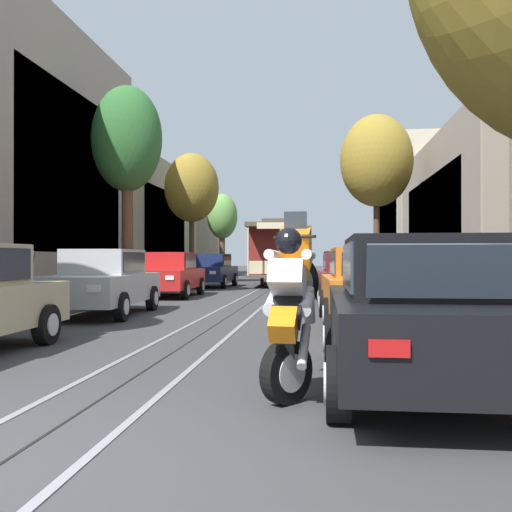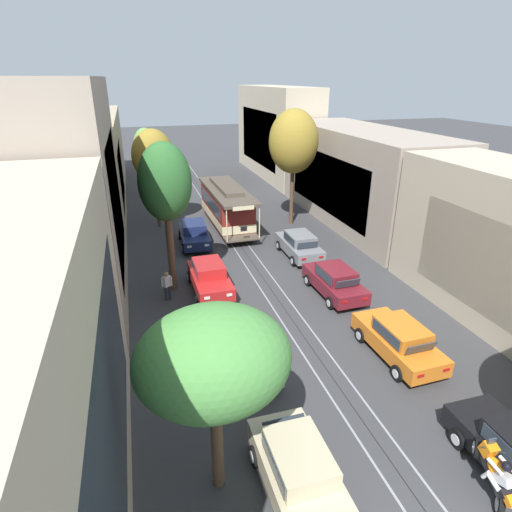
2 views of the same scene
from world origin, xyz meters
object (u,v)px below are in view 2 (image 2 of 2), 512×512
Objects in this scene: parked_car_silver_second_left at (243,347)px; fire_hydrant at (208,374)px; cable_car_trolley at (226,205)px; street_tree_kerb_left_near at (213,361)px; street_tree_kerb_right_second at (294,142)px; motorcycle_with_rider at (495,474)px; parked_car_beige_near_left at (300,474)px; street_tree_kerb_left_mid at (153,156)px; parked_car_red_mid_left at (209,277)px; parked_car_maroon_mid_right at (335,281)px; parked_car_grey_fourth_right at (299,245)px; street_tree_kerb_left_fourth at (146,147)px; parked_car_navy_fourth_left at (194,234)px; pedestrian_on_left_pavement at (167,284)px; parked_car_orange_second_right at (399,340)px; street_tree_kerb_left_second at (165,184)px.

fire_hydrant is at bearing -153.85° from parked_car_silver_second_left.
parked_car_silver_second_left is 17.04m from cable_car_trolley.
street_tree_kerb_left_near is 0.65× the size of street_tree_kerb_right_second.
street_tree_kerb_right_second is 24.40m from motorcycle_with_rider.
street_tree_kerb_left_mid is (-1.95, 24.31, 4.52)m from parked_car_beige_near_left.
parked_car_maroon_mid_right is at bearing -20.40° from parked_car_red_mid_left.
parked_car_grey_fourth_right is 0.70× the size of street_tree_kerb_left_fourth.
motorcycle_with_rider reaches higher than parked_car_navy_fourth_left.
street_tree_kerb_right_second reaches higher than street_tree_kerb_left_mid.
fire_hydrant is at bearing 133.47° from motorcycle_with_rider.
parked_car_red_mid_left is (-0.12, 6.65, 0.00)m from parked_car_silver_second_left.
street_tree_kerb_left_near is at bearing -99.25° from parked_car_red_mid_left.
street_tree_kerb_left_near is at bearing -111.98° from parked_car_silver_second_left.
fire_hydrant is (-9.64, -16.79, -5.84)m from street_tree_kerb_right_second.
cable_car_trolley is 5.72× the size of pedestrian_on_left_pavement.
street_tree_kerb_left_mid is (0.09, 23.32, 1.12)m from street_tree_kerb_left_near.
cable_car_trolley is at bearing 62.67° from pedestrian_on_left_pavement.
parked_car_beige_near_left is 0.99× the size of parked_car_maroon_mid_right.
street_tree_kerb_left_second is at bearing 133.09° from parked_car_orange_second_right.
motorcycle_with_rider is at bearing -70.57° from parked_car_red_mid_left.
cable_car_trolley is (3.07, 16.73, 0.86)m from parked_car_silver_second_left.
parked_car_red_mid_left is 0.99× the size of parked_car_navy_fourth_left.
parked_car_grey_fourth_right is 0.60× the size of street_tree_kerb_left_mid.
motorcycle_with_rider reaches higher than parked_car_silver_second_left.
motorcycle_with_rider is at bearing -46.53° from fire_hydrant.
motorcycle_with_rider is 15.55m from pedestrian_on_left_pavement.
parked_car_navy_fourth_left is 1.01× the size of parked_car_grey_fourth_right.
pedestrian_on_left_pavement is (-2.42, 12.14, 0.10)m from parked_car_beige_near_left.
street_tree_kerb_left_near is 23.41m from street_tree_kerb_right_second.
cable_car_trolley is at bearing 82.36° from parked_car_beige_near_left.
motorcycle_with_rider is (5.02, -14.23, 0.18)m from parked_car_red_mid_left.
street_tree_kerb_right_second is (7.98, 2.45, 5.47)m from parked_car_navy_fourth_left.
motorcycle_with_rider is at bearing -101.68° from parked_car_orange_second_right.
parked_car_navy_fourth_left is at bearing 88.19° from parked_car_red_mid_left.
street_tree_kerb_left_second is at bearing 156.28° from parked_car_red_mid_left.
pedestrian_on_left_pavement reaches higher than parked_car_silver_second_left.
parked_car_red_mid_left is at bearing -131.16° from street_tree_kerb_right_second.
pedestrian_on_left_pavement is at bearing 117.97° from motorcycle_with_rider.
pedestrian_on_left_pavement is (-7.30, 13.73, -0.07)m from motorcycle_with_rider.
parked_car_maroon_mid_right is 2.74× the size of pedestrian_on_left_pavement.
street_tree_kerb_left_mid reaches higher than cable_car_trolley.
motorcycle_with_rider is (6.94, -36.86, -3.46)m from street_tree_kerb_left_fourth.
street_tree_kerb_left_second is at bearing -118.55° from cable_car_trolley.
parked_car_orange_second_right is 0.51× the size of street_tree_kerb_right_second.
street_tree_kerb_left_mid reaches higher than parked_car_grey_fourth_right.
pedestrian_on_left_pavement is at bearing 101.28° from parked_car_beige_near_left.
parked_car_beige_near_left is at bearing -97.64° from cable_car_trolley.
street_tree_kerb_left_near reaches higher than motorcycle_with_rider.
parked_car_orange_second_right is at bearing 24.38° from street_tree_kerb_left_near.
street_tree_kerb_left_fourth reaches higher than parked_car_maroon_mid_right.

